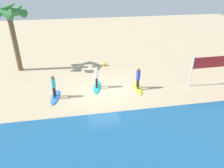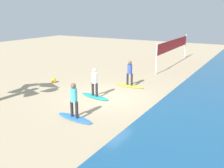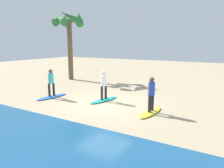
{
  "view_description": "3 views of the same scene",
  "coord_description": "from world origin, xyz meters",
  "px_view_note": "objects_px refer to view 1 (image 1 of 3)",
  "views": [
    {
      "loc": [
        1.8,
        14.11,
        7.99
      ],
      "look_at": [
        -0.49,
        1.24,
        1.17
      ],
      "focal_mm": 34.14,
      "sensor_mm": 36.0,
      "label": 1
    },
    {
      "loc": [
        12.44,
        7.64,
        4.84
      ],
      "look_at": [
        0.08,
        0.42,
        0.87
      ],
      "focal_mm": 41.96,
      "sensor_mm": 36.0,
      "label": 2
    },
    {
      "loc": [
        -6.03,
        9.37,
        3.26
      ],
      "look_at": [
        -0.42,
        -0.1,
        1.14
      ],
      "focal_mm": 34.15,
      "sensor_mm": 36.0,
      "label": 3
    }
  ],
  "objects_px": {
    "surfboard_yellow": "(137,88)",
    "surfer_teal": "(96,76)",
    "surfboard_blue": "(55,97)",
    "beach_ball": "(104,64)",
    "surfer_yellow": "(138,77)",
    "palm_tree": "(9,16)",
    "surfer_blue": "(53,85)",
    "surfboard_teal": "(97,87)"
  },
  "relations": [
    {
      "from": "surfboard_yellow",
      "to": "surfer_teal",
      "type": "relative_size",
      "value": 1.28
    },
    {
      "from": "surfer_teal",
      "to": "surfer_blue",
      "type": "bearing_deg",
      "value": 17.29
    },
    {
      "from": "surfboard_yellow",
      "to": "surfboard_teal",
      "type": "height_order",
      "value": "same"
    },
    {
      "from": "surfer_blue",
      "to": "surfer_yellow",
      "type": "bearing_deg",
      "value": -177.59
    },
    {
      "from": "surfer_yellow",
      "to": "surfer_blue",
      "type": "xyz_separation_m",
      "value": [
        6.23,
        0.26,
        0.0
      ]
    },
    {
      "from": "surfer_yellow",
      "to": "surfer_teal",
      "type": "height_order",
      "value": "same"
    },
    {
      "from": "surfboard_blue",
      "to": "palm_tree",
      "type": "height_order",
      "value": "palm_tree"
    },
    {
      "from": "surfboard_teal",
      "to": "surfboard_blue",
      "type": "xyz_separation_m",
      "value": [
        3.14,
        0.98,
        0.0
      ]
    },
    {
      "from": "surfer_teal",
      "to": "beach_ball",
      "type": "bearing_deg",
      "value": -105.84
    },
    {
      "from": "surfboard_blue",
      "to": "beach_ball",
      "type": "bearing_deg",
      "value": 147.58
    },
    {
      "from": "surfer_teal",
      "to": "beach_ball",
      "type": "relative_size",
      "value": 4.51
    },
    {
      "from": "surfboard_teal",
      "to": "palm_tree",
      "type": "distance_m",
      "value": 9.4
    },
    {
      "from": "surfboard_blue",
      "to": "palm_tree",
      "type": "bearing_deg",
      "value": -141.69
    },
    {
      "from": "palm_tree",
      "to": "surfer_yellow",
      "type": "bearing_deg",
      "value": 150.82
    },
    {
      "from": "surfboard_teal",
      "to": "palm_tree",
      "type": "xyz_separation_m",
      "value": [
        6.58,
        -4.69,
        4.79
      ]
    },
    {
      "from": "surfer_yellow",
      "to": "beach_ball",
      "type": "xyz_separation_m",
      "value": [
        1.86,
        -5.05,
        -0.85
      ]
    },
    {
      "from": "surfer_yellow",
      "to": "surfboard_teal",
      "type": "relative_size",
      "value": 0.78
    },
    {
      "from": "surfboard_teal",
      "to": "beach_ball",
      "type": "relative_size",
      "value": 5.77
    },
    {
      "from": "surfer_yellow",
      "to": "beach_ball",
      "type": "relative_size",
      "value": 4.51
    },
    {
      "from": "surfboard_blue",
      "to": "palm_tree",
      "type": "relative_size",
      "value": 0.35
    },
    {
      "from": "surfer_blue",
      "to": "surfboard_yellow",
      "type": "bearing_deg",
      "value": -177.59
    },
    {
      "from": "surfer_teal",
      "to": "beach_ball",
      "type": "height_order",
      "value": "surfer_teal"
    },
    {
      "from": "surfboard_teal",
      "to": "beach_ball",
      "type": "xyz_separation_m",
      "value": [
        -1.23,
        -4.33,
        0.14
      ]
    },
    {
      "from": "beach_ball",
      "to": "surfboard_blue",
      "type": "bearing_deg",
      "value": 50.55
    },
    {
      "from": "surfer_yellow",
      "to": "palm_tree",
      "type": "bearing_deg",
      "value": -29.18
    },
    {
      "from": "surfboard_blue",
      "to": "surfer_blue",
      "type": "bearing_deg",
      "value": 7.03
    },
    {
      "from": "surfboard_yellow",
      "to": "beach_ball",
      "type": "distance_m",
      "value": 5.38
    },
    {
      "from": "surfer_yellow",
      "to": "surfer_blue",
      "type": "height_order",
      "value": "same"
    },
    {
      "from": "palm_tree",
      "to": "beach_ball",
      "type": "height_order",
      "value": "palm_tree"
    },
    {
      "from": "surfer_yellow",
      "to": "beach_ball",
      "type": "height_order",
      "value": "surfer_yellow"
    },
    {
      "from": "palm_tree",
      "to": "surfer_blue",
      "type": "bearing_deg",
      "value": 121.28
    },
    {
      "from": "surfer_yellow",
      "to": "surfer_teal",
      "type": "bearing_deg",
      "value": -13.02
    },
    {
      "from": "surfer_yellow",
      "to": "surfboard_blue",
      "type": "xyz_separation_m",
      "value": [
        6.23,
        0.26,
        -0.99
      ]
    },
    {
      "from": "surfboard_teal",
      "to": "surfer_teal",
      "type": "height_order",
      "value": "surfer_teal"
    },
    {
      "from": "surfboard_teal",
      "to": "palm_tree",
      "type": "height_order",
      "value": "palm_tree"
    },
    {
      "from": "surfer_teal",
      "to": "surfboard_blue",
      "type": "distance_m",
      "value": 3.43
    },
    {
      "from": "surfboard_yellow",
      "to": "beach_ball",
      "type": "bearing_deg",
      "value": -156.16
    },
    {
      "from": "surfer_yellow",
      "to": "surfer_teal",
      "type": "relative_size",
      "value": 1.0
    },
    {
      "from": "beach_ball",
      "to": "surfer_teal",
      "type": "bearing_deg",
      "value": 74.16
    },
    {
      "from": "surfboard_yellow",
      "to": "surfboard_blue",
      "type": "xyz_separation_m",
      "value": [
        6.23,
        0.26,
        0.0
      ]
    },
    {
      "from": "surfer_blue",
      "to": "palm_tree",
      "type": "relative_size",
      "value": 0.27
    },
    {
      "from": "surfboard_teal",
      "to": "surfer_teal",
      "type": "distance_m",
      "value": 0.99
    }
  ]
}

